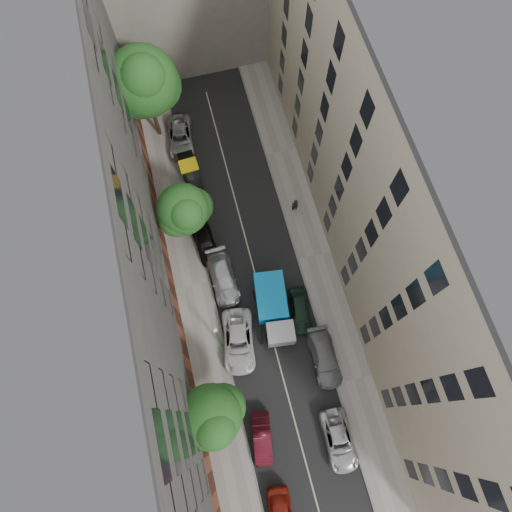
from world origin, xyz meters
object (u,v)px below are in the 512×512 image
object	(u,v)px
tree_mid	(185,211)
lamp_post	(218,336)
car_left_3	(223,278)
car_left_4	(205,242)
tarp_truck	(273,308)
car_right_2	(300,311)
tree_far	(145,84)
car_right_0	(339,440)
car_left_6	(180,137)
pedestrian	(295,205)
car_left_2	(238,341)
car_right_1	(324,358)
car_left_1	(262,438)
car_left_5	(190,172)
tree_near	(212,418)

from	to	relation	value
tree_mid	lamp_post	size ratio (longest dim) A/B	0.96
car_left_3	car_left_4	world-z (taller)	car_left_3
tarp_truck	lamp_post	distance (m)	5.87
car_right_2	tree_far	bearing A→B (deg)	120.79
car_right_0	tree_mid	world-z (taller)	tree_mid
car_left_6	pedestrian	distance (m)	13.08
lamp_post	pedestrian	bearing A→B (deg)	48.62
car_left_4	car_left_6	bearing A→B (deg)	84.37
car_left_4	car_left_2	bearing A→B (deg)	-90.66
car_left_2	tree_far	xyz separation A→B (m)	(-2.54, 21.67, 6.45)
car_right_1	car_right_2	bearing A→B (deg)	102.38
car_left_3	tree_far	bearing A→B (deg)	96.74
car_left_1	pedestrian	bearing A→B (deg)	76.01
car_left_5	car_right_0	distance (m)	26.44
car_right_1	tree_mid	distance (m)	16.39
car_left_1	pedestrian	distance (m)	19.79
car_left_5	car_right_1	bearing A→B (deg)	-73.82
car_left_6	car_right_1	bearing A→B (deg)	-66.52
car_left_1	lamp_post	world-z (taller)	lamp_post
car_left_1	pedestrian	world-z (taller)	pedestrian
car_left_5	car_right_0	world-z (taller)	car_left_5
car_left_3	car_right_2	bearing A→B (deg)	-40.40
car_left_3	tree_far	distance (m)	17.50
car_left_4	pedestrian	xyz separation A→B (m)	(8.62, 1.38, 0.29)
car_right_0	lamp_post	bearing A→B (deg)	129.03
car_left_3	tree_near	size ratio (longest dim) A/B	0.71
car_left_3	tree_near	bearing A→B (deg)	-107.63
car_left_3	car_right_0	size ratio (longest dim) A/B	1.10
car_left_6	car_right_0	distance (m)	30.29
tree_near	tree_far	size ratio (longest dim) A/B	0.70
car_right_0	pedestrian	xyz separation A→B (m)	(2.19, 19.78, 0.38)
tree_near	car_left_3	bearing A→B (deg)	74.61
tree_far	lamp_post	world-z (taller)	tree_far
car_left_6	lamp_post	world-z (taller)	lamp_post
pedestrian	tree_far	bearing A→B (deg)	-49.81
tree_far	pedestrian	bearing A→B (deg)	-46.94
car_right_0	car_left_3	bearing A→B (deg)	112.78
tree_near	car_left_4	bearing A→B (deg)	81.37
tree_near	tree_far	world-z (taller)	tree_far
car_right_2	tarp_truck	bearing A→B (deg)	174.31
tarp_truck	pedestrian	world-z (taller)	tarp_truck
car_right_0	tree_near	world-z (taller)	tree_near
car_left_2	tree_near	size ratio (longest dim) A/B	0.74
car_right_1	pedestrian	distance (m)	13.65
car_left_4	car_left_6	xyz separation A→B (m)	(0.00, 11.20, -0.03)
car_right_2	tree_mid	distance (m)	12.62
lamp_post	tree_near	bearing A→B (deg)	-106.48
car_left_1	car_right_0	distance (m)	5.85
car_left_1	car_left_5	size ratio (longest dim) A/B	0.91
car_right_1	car_right_2	distance (m)	4.28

